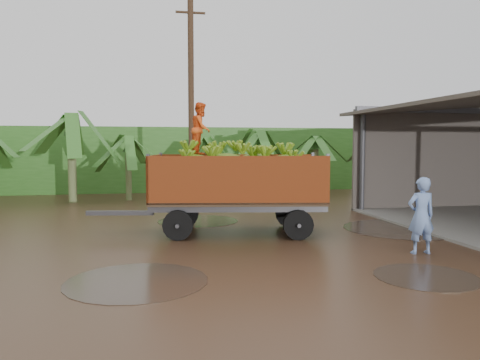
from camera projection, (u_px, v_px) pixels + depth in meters
The scene contains 6 objects.
ground at pixel (267, 248), 11.85m from camera, with size 100.00×100.00×0.00m, color black.
hedge_north at pixel (165, 159), 26.99m from camera, with size 22.00×3.00×3.60m, color #2D661E.
banana_trailer at pixel (237, 182), 13.75m from camera, with size 7.03×3.22×3.88m.
man_blue at pixel (421, 216), 11.13m from camera, with size 0.67×0.44×1.84m, color #7292D0.
utility_pole at pixel (191, 102), 19.15m from camera, with size 1.20×0.24×8.59m.
banana_plants at pixel (59, 166), 17.08m from camera, with size 24.37×19.71×4.25m.
Camera 1 is at (-2.92, -11.34, 2.58)m, focal length 35.00 mm.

